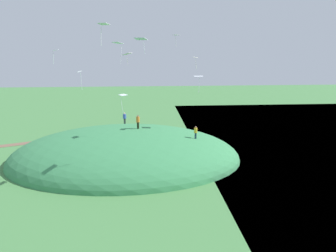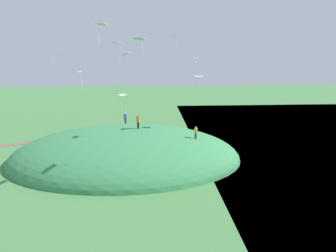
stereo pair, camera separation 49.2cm
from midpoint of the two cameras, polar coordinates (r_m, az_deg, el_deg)
ground_plane at (r=42.89m, az=3.00°, el=-6.02°), size 160.00×160.00×0.00m
grass_hill at (r=44.02m, az=-7.50°, el=-5.60°), size 29.41×21.82×7.97m
dirt_path at (r=54.82m, az=-24.62°, el=-2.87°), size 15.12×7.34×0.04m
person_near_shore at (r=42.95m, az=-5.43°, el=1.00°), size 0.59×0.59×1.78m
person_with_child at (r=41.35m, az=4.35°, el=-0.84°), size 0.42×0.42×1.56m
person_watching_kites at (r=48.92m, az=-7.63°, el=1.54°), size 0.55×0.55×1.63m
kite_2 at (r=39.51m, az=1.00°, el=15.02°), size 0.91×1.00×1.32m
kite_3 at (r=29.42m, az=-5.10°, el=14.37°), size 1.23×1.07×1.35m
kite_5 at (r=39.76m, az=-15.00°, el=8.55°), size 0.69×0.82×2.15m
kite_6 at (r=32.22m, az=-8.88°, el=13.54°), size 1.23×1.23×2.01m
kite_7 at (r=41.85m, az=4.32°, el=11.35°), size 0.72×0.89×1.43m
kite_8 at (r=26.25m, az=-11.41°, el=16.32°), size 0.97×0.88×1.62m
kite_9 at (r=34.68m, az=-18.91°, el=11.91°), size 0.68×0.90×1.41m
kite_10 at (r=43.20m, az=4.85°, el=8.24°), size 1.19×0.85×2.11m
kite_11 at (r=34.39m, az=-7.32°, el=11.93°), size 1.07×1.28×1.33m
kite_12 at (r=33.88m, az=-8.04°, el=5.00°), size 0.97×1.00×1.89m
mooring_post at (r=44.01m, az=5.91°, el=-4.96°), size 0.14×0.14×0.87m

